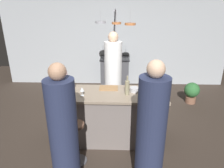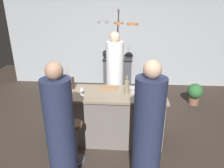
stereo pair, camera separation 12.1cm
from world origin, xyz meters
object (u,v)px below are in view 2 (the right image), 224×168
at_px(stove_range, 118,73).
at_px(cutting_board, 109,88).
at_px(bar_stool_left, 75,141).
at_px(wine_bottle_red, 153,82).
at_px(wine_bottle_white, 127,88).
at_px(guest_right, 148,134).
at_px(guest_left, 61,133).
at_px(bar_stool_right, 145,144).
at_px(potted_plant, 195,93).
at_px(mixing_bowl_steel, 134,90).
at_px(chef, 115,76).
at_px(wine_bottle_green, 161,93).
at_px(wine_glass_by_chef, 127,82).
at_px(pepper_mill, 73,83).
at_px(wine_bottle_rose, 68,81).
at_px(wine_glass_near_left_guest, 82,89).
at_px(mixing_bowl_ceramic, 152,93).

bearing_deg(stove_range, cutting_board, -91.49).
relative_size(bar_stool_left, wine_bottle_red, 2.13).
xyz_separation_m(stove_range, wine_bottle_white, (0.25, -2.51, 0.58)).
xyz_separation_m(stove_range, guest_right, (0.52, -3.43, 0.36)).
height_order(stove_range, guest_left, guest_left).
xyz_separation_m(bar_stool_right, potted_plant, (1.36, 2.14, -0.08)).
height_order(wine_bottle_red, wine_bottle_white, wine_bottle_white).
height_order(stove_range, mixing_bowl_steel, mixing_bowl_steel).
height_order(chef, wine_bottle_red, chef).
xyz_separation_m(stove_range, wine_bottle_green, (0.78, -2.66, 0.57)).
distance_m(chef, wine_glass_by_chef, 0.90).
height_order(guest_right, potted_plant, guest_right).
distance_m(stove_range, potted_plant, 2.12).
bearing_deg(chef, bar_stool_left, -106.05).
distance_m(chef, pepper_mill, 1.19).
bearing_deg(wine_bottle_rose, wine_bottle_green, -14.89).
relative_size(wine_glass_near_left_guest, mixing_bowl_ceramic, 0.72).
height_order(wine_bottle_white, mixing_bowl_steel, wine_bottle_white).
relative_size(guest_right, wine_bottle_green, 5.72).
distance_m(wine_glass_by_chef, wine_glass_near_left_guest, 0.83).
distance_m(wine_bottle_green, mixing_bowl_steel, 0.49).
height_order(stove_range, wine_bottle_rose, wine_bottle_rose).
relative_size(stove_range, wine_bottle_red, 2.79).
bearing_deg(guest_right, wine_glass_near_left_guest, 139.20).
relative_size(guest_right, guest_left, 1.02).
relative_size(chef, guest_right, 1.02).
xyz_separation_m(wine_glass_by_chef, wine_glass_near_left_guest, (-0.73, -0.39, 0.00)).
bearing_deg(guest_right, mixing_bowl_ceramic, 81.18).
relative_size(guest_left, wine_bottle_green, 5.61).
xyz_separation_m(guest_left, wine_bottle_white, (0.81, 0.96, 0.24)).
bearing_deg(wine_bottle_white, wine_bottle_red, 34.42).
relative_size(wine_bottle_red, wine_bottle_rose, 1.02).
bearing_deg(bar_stool_left, mixing_bowl_ceramic, 26.37).
bearing_deg(guest_left, wine_bottle_rose, 100.48).
distance_m(wine_bottle_green, wine_glass_by_chef, 0.70).
distance_m(bar_stool_left, guest_left, 0.58).
distance_m(chef, bar_stool_right, 1.86).
distance_m(guest_left, wine_bottle_red, 1.82).
distance_m(chef, wine_glass_near_left_guest, 1.33).
height_order(stove_range, pepper_mill, pepper_mill).
height_order(wine_glass_near_left_guest, mixing_bowl_steel, wine_glass_near_left_guest).
bearing_deg(wine_bottle_rose, guest_left, -79.52).
bearing_deg(bar_stool_right, pepper_mill, 148.00).
distance_m(bar_stool_left, potted_plant, 3.21).
distance_m(chef, wine_bottle_white, 1.20).
height_order(potted_plant, wine_bottle_rose, wine_bottle_rose).
bearing_deg(wine_glass_by_chef, cutting_board, -166.90).
relative_size(wine_bottle_green, mixing_bowl_steel, 2.04).
xyz_separation_m(guest_left, pepper_mill, (-0.12, 1.16, 0.22)).
bearing_deg(pepper_mill, mixing_bowl_steel, -4.10).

